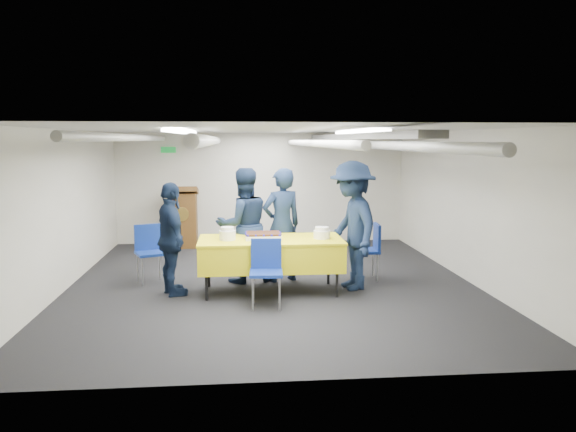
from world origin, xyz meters
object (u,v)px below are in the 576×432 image
object	(u,v)px
chair_left	(149,247)
sailor_b	(243,225)
chair_near	(266,266)
serving_table	(271,253)
chair_right	(370,245)
podium	(183,217)
sailor_d	(352,225)
sailor_a	(282,225)
sheet_cake	(263,236)
sailor_c	(171,239)

from	to	relation	value
chair_left	sailor_b	size ratio (longest dim) A/B	0.50
chair_near	serving_table	bearing A→B (deg)	81.31
chair_right	chair_left	size ratio (longest dim) A/B	1.00
podium	sailor_b	distance (m)	3.14
chair_near	sailor_d	xyz separation A→B (m)	(1.29, 0.74, 0.40)
chair_left	sailor_d	size ratio (longest dim) A/B	0.47
sailor_a	sailor_d	size ratio (longest dim) A/B	0.93
sheet_cake	serving_table	bearing A→B (deg)	-9.12
sheet_cake	sailor_a	size ratio (longest dim) A/B	0.30
serving_table	chair_left	world-z (taller)	chair_left
serving_table	sheet_cake	distance (m)	0.27
chair_right	sailor_b	world-z (taller)	sailor_b
serving_table	podium	world-z (taller)	podium
sailor_a	podium	bearing A→B (deg)	-80.11
sheet_cake	chair_right	world-z (taller)	chair_right
chair_left	sailor_b	distance (m)	1.48
podium	sailor_a	distance (m)	3.40
sheet_cake	sailor_c	xyz separation A→B (m)	(-1.27, -0.04, -0.02)
sheet_cake	sailor_a	world-z (taller)	sailor_a
sailor_a	sailor_c	xyz separation A→B (m)	(-1.59, -0.66, -0.08)
sailor_c	sailor_d	world-z (taller)	sailor_d
podium	chair_right	distance (m)	4.29
sheet_cake	chair_near	size ratio (longest dim) A/B	0.59
chair_left	sailor_c	world-z (taller)	sailor_c
chair_left	sailor_b	xyz separation A→B (m)	(1.43, -0.15, 0.34)
sailor_b	sailor_c	bearing A→B (deg)	17.13
serving_table	sailor_c	bearing A→B (deg)	-179.11
serving_table	sailor_b	bearing A→B (deg)	120.30
sheet_cake	sailor_c	world-z (taller)	sailor_c
podium	sailor_c	distance (m)	3.57
sheet_cake	podium	xyz separation A→B (m)	(-1.44, 3.52, -0.20)
podium	sailor_a	world-z (taller)	sailor_a
sailor_a	chair_left	bearing A→B (deg)	-25.73
podium	chair_right	world-z (taller)	podium
sailor_a	serving_table	bearing A→B (deg)	50.30
sailor_d	sailor_c	bearing A→B (deg)	-97.95
serving_table	chair_near	bearing A→B (deg)	-98.69
sailor_a	sailor_c	world-z (taller)	sailor_a
sheet_cake	podium	distance (m)	3.81
chair_near	sailor_d	world-z (taller)	sailor_d
chair_right	sailor_b	size ratio (longest dim) A/B	0.50
podium	chair_right	xyz separation A→B (m)	(3.13, -2.94, -0.08)
chair_left	sailor_c	distance (m)	0.95
sailor_c	chair_right	bearing A→B (deg)	-99.44
serving_table	sailor_d	distance (m)	1.25
serving_table	sailor_b	size ratio (longest dim) A/B	1.16
sailor_a	chair_right	bearing A→B (deg)	157.22
chair_left	sailor_d	world-z (taller)	sailor_d
chair_near	chair_left	xyz separation A→B (m)	(-1.70, 1.44, 0.00)
sheet_cake	sailor_b	world-z (taller)	sailor_b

